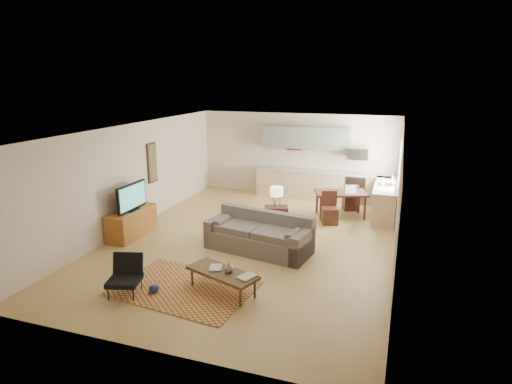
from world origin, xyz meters
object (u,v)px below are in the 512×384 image
(coffee_table, at_px, (223,281))
(sofa, at_px, (259,233))
(dining_table, at_px, (340,204))
(console_table, at_px, (276,219))
(tv_credenza, at_px, (132,223))
(armchair, at_px, (124,277))

(coffee_table, bearing_deg, sofa, 109.79)
(dining_table, bearing_deg, console_table, -148.56)
(coffee_table, bearing_deg, tv_credenza, 169.52)
(tv_credenza, height_order, console_table, tv_credenza)
(coffee_table, height_order, tv_credenza, tv_credenza)
(sofa, xyz_separation_m, tv_credenza, (-3.28, -0.09, -0.09))
(sofa, xyz_separation_m, armchair, (-1.65, -2.72, -0.07))
(tv_credenza, distance_m, dining_table, 5.68)
(sofa, height_order, console_table, sofa)
(dining_table, bearing_deg, sofa, -134.76)
(console_table, bearing_deg, armchair, -132.01)
(armchair, bearing_deg, tv_credenza, 106.30)
(console_table, relative_size, dining_table, 0.47)
(coffee_table, distance_m, tv_credenza, 3.80)
(coffee_table, relative_size, console_table, 2.08)
(console_table, bearing_deg, coffee_table, -110.46)
(coffee_table, distance_m, console_table, 3.40)
(sofa, height_order, armchair, sofa)
(coffee_table, bearing_deg, armchair, -137.04)
(tv_credenza, bearing_deg, console_table, 23.60)
(armchair, xyz_separation_m, console_table, (1.67, 4.07, -0.03))
(sofa, bearing_deg, console_table, 99.13)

